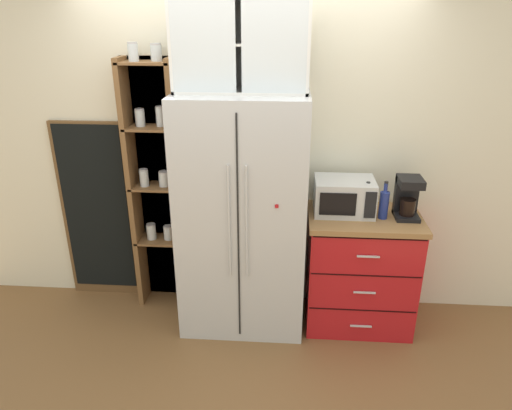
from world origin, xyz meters
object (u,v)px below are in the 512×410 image
(coffee_maker, at_px, (407,197))
(bottle_clear, at_px, (366,201))
(chalkboard_menu, at_px, (98,212))
(mug_cream, at_px, (366,211))
(bottle_cobalt, at_px, (384,202))
(microwave, at_px, (344,196))
(mug_red, at_px, (366,209))
(refrigerator, at_px, (243,216))

(coffee_maker, relative_size, bottle_clear, 1.16)
(coffee_maker, bearing_deg, chalkboard_menu, 174.25)
(mug_cream, xyz_separation_m, chalkboard_menu, (-2.17, 0.29, -0.20))
(chalkboard_menu, bearing_deg, bottle_cobalt, -7.31)
(mug_cream, bearing_deg, microwave, 153.03)
(mug_red, height_order, bottle_clear, bottle_clear)
(microwave, relative_size, mug_cream, 3.99)
(refrigerator, bearing_deg, chalkboard_menu, 167.09)
(mug_red, relative_size, bottle_clear, 0.46)
(coffee_maker, height_order, mug_cream, coffee_maker)
(mug_red, bearing_deg, refrigerator, -177.29)
(microwave, xyz_separation_m, mug_red, (0.16, -0.04, -0.09))
(mug_cream, xyz_separation_m, bottle_cobalt, (0.12, -0.01, 0.08))
(refrigerator, bearing_deg, bottle_cobalt, -0.31)
(refrigerator, relative_size, mug_cream, 16.60)
(mug_red, bearing_deg, coffee_maker, -0.68)
(microwave, xyz_separation_m, chalkboard_menu, (-2.01, 0.21, -0.29))
(mug_red, distance_m, bottle_cobalt, 0.15)
(mug_cream, relative_size, bottle_clear, 0.41)
(bottle_cobalt, relative_size, bottle_clear, 1.07)
(coffee_maker, bearing_deg, refrigerator, -178.11)
(microwave, height_order, mug_red, microwave)
(bottle_cobalt, bearing_deg, microwave, 162.62)
(mug_red, relative_size, mug_cream, 1.11)
(microwave, relative_size, bottle_clear, 1.65)
(refrigerator, distance_m, chalkboard_menu, 1.29)
(bottle_cobalt, distance_m, chalkboard_menu, 2.32)
(microwave, xyz_separation_m, mug_cream, (0.16, -0.08, -0.08))
(microwave, relative_size, bottle_cobalt, 1.54)
(bottle_cobalt, relative_size, chalkboard_menu, 0.18)
(mug_red, height_order, bottle_cobalt, bottle_cobalt)
(refrigerator, xyz_separation_m, chalkboard_menu, (-1.26, 0.29, -0.14))
(chalkboard_menu, bearing_deg, microwave, -5.85)
(chalkboard_menu, bearing_deg, mug_cream, -7.55)
(mug_cream, bearing_deg, mug_red, 90.22)
(mug_red, distance_m, mug_cream, 0.04)
(bottle_cobalt, height_order, chalkboard_menu, chalkboard_menu)
(bottle_cobalt, distance_m, bottle_clear, 0.13)
(bottle_clear, bearing_deg, refrigerator, -178.26)
(bottle_clear, relative_size, chalkboard_menu, 0.17)
(mug_red, bearing_deg, bottle_clear, -96.32)
(refrigerator, relative_size, chalkboard_menu, 1.18)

